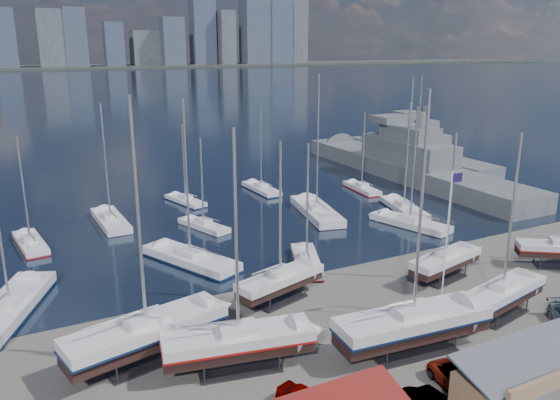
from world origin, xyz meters
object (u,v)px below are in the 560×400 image
naval_ship_east (407,168)px  sailboat_cradle_0 (147,332)px  naval_ship_west (416,152)px  flagpole (448,236)px

naval_ship_east → sailboat_cradle_0: bearing=125.0°
sailboat_cradle_0 → naval_ship_west: bearing=23.4°
naval_ship_east → naval_ship_west: size_ratio=1.34×
naval_ship_east → flagpole: size_ratio=4.15×
naval_ship_west → flagpole: size_ratio=3.09×
sailboat_cradle_0 → flagpole: bearing=-24.2°
naval_ship_east → flagpole: 51.18m
sailboat_cradle_0 → naval_ship_west: size_ratio=0.49×
naval_ship_west → flagpole: 66.00m
naval_ship_west → sailboat_cradle_0: bearing=127.4°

